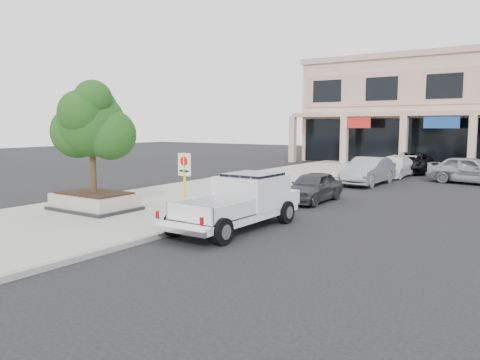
{
  "coord_description": "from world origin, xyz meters",
  "views": [
    {
      "loc": [
        8.21,
        -11.41,
        3.38
      ],
      "look_at": [
        -0.54,
        1.5,
        1.55
      ],
      "focal_mm": 35.0,
      "sensor_mm": 36.0,
      "label": 1
    }
  ],
  "objects_px": {
    "no_parking_sign": "(185,177)",
    "curb_car_a": "(312,187)",
    "curb_car_c": "(394,167)",
    "planter_tree": "(97,124)",
    "pickup_truck": "(235,203)",
    "curb_car_d": "(411,163)",
    "planter": "(94,201)",
    "curb_car_b": "(368,171)",
    "lot_car_a": "(471,170)"
  },
  "relations": [
    {
      "from": "no_parking_sign",
      "to": "curb_car_a",
      "type": "relative_size",
      "value": 0.58
    },
    {
      "from": "curb_car_c",
      "to": "curb_car_a",
      "type": "bearing_deg",
      "value": -88.59
    },
    {
      "from": "planter_tree",
      "to": "pickup_truck",
      "type": "distance_m",
      "value": 6.46
    },
    {
      "from": "curb_car_a",
      "to": "curb_car_d",
      "type": "relative_size",
      "value": 0.74
    },
    {
      "from": "no_parking_sign",
      "to": "curb_car_d",
      "type": "bearing_deg",
      "value": 84.91
    },
    {
      "from": "planter",
      "to": "pickup_truck",
      "type": "height_order",
      "value": "pickup_truck"
    },
    {
      "from": "planter_tree",
      "to": "curb_car_b",
      "type": "xyz_separation_m",
      "value": [
        5.62,
        14.38,
        -2.63
      ]
    },
    {
      "from": "planter_tree",
      "to": "no_parking_sign",
      "type": "xyz_separation_m",
      "value": [
        3.97,
        0.39,
        -1.78
      ]
    },
    {
      "from": "curb_car_d",
      "to": "lot_car_a",
      "type": "xyz_separation_m",
      "value": [
        4.5,
        -4.52,
        0.07
      ]
    },
    {
      "from": "curb_car_b",
      "to": "planter",
      "type": "bearing_deg",
      "value": -108.99
    },
    {
      "from": "planter",
      "to": "curb_car_a",
      "type": "distance_m",
      "value": 9.24
    },
    {
      "from": "planter",
      "to": "lot_car_a",
      "type": "distance_m",
      "value": 21.08
    },
    {
      "from": "planter",
      "to": "pickup_truck",
      "type": "bearing_deg",
      "value": 7.23
    },
    {
      "from": "curb_car_b",
      "to": "curb_car_d",
      "type": "distance_m",
      "value": 8.22
    },
    {
      "from": "pickup_truck",
      "to": "planter_tree",
      "type": "bearing_deg",
      "value": -173.13
    },
    {
      "from": "curb_car_c",
      "to": "lot_car_a",
      "type": "xyz_separation_m",
      "value": [
        4.76,
        -1.26,
        0.13
      ]
    },
    {
      "from": "planter",
      "to": "planter_tree",
      "type": "bearing_deg",
      "value": 48.97
    },
    {
      "from": "pickup_truck",
      "to": "lot_car_a",
      "type": "relative_size",
      "value": 1.19
    },
    {
      "from": "planter",
      "to": "curb_car_c",
      "type": "xyz_separation_m",
      "value": [
        5.83,
        19.48,
        0.2
      ]
    },
    {
      "from": "pickup_truck",
      "to": "curb_car_d",
      "type": "xyz_separation_m",
      "value": [
        0.04,
        21.98,
        -0.14
      ]
    },
    {
      "from": "no_parking_sign",
      "to": "curb_car_a",
      "type": "distance_m",
      "value": 6.95
    },
    {
      "from": "planter_tree",
      "to": "pickup_truck",
      "type": "height_order",
      "value": "planter_tree"
    },
    {
      "from": "pickup_truck",
      "to": "curb_car_c",
      "type": "xyz_separation_m",
      "value": [
        -0.22,
        18.71,
        -0.21
      ]
    },
    {
      "from": "planter_tree",
      "to": "lot_car_a",
      "type": "bearing_deg",
      "value": 59.96
    },
    {
      "from": "lot_car_a",
      "to": "curb_car_a",
      "type": "bearing_deg",
      "value": 166.83
    },
    {
      "from": "planter",
      "to": "no_parking_sign",
      "type": "relative_size",
      "value": 1.39
    },
    {
      "from": "curb_car_a",
      "to": "planter_tree",
      "type": "bearing_deg",
      "value": -128.58
    },
    {
      "from": "planter",
      "to": "curb_car_b",
      "type": "xyz_separation_m",
      "value": [
        5.76,
        14.54,
        0.3
      ]
    },
    {
      "from": "curb_car_b",
      "to": "curb_car_d",
      "type": "height_order",
      "value": "curb_car_b"
    },
    {
      "from": "curb_car_a",
      "to": "lot_car_a",
      "type": "relative_size",
      "value": 0.83
    },
    {
      "from": "planter_tree",
      "to": "curb_car_b",
      "type": "distance_m",
      "value": 15.67
    },
    {
      "from": "curb_car_a",
      "to": "curb_car_b",
      "type": "xyz_separation_m",
      "value": [
        0.01,
        7.31,
        0.11
      ]
    },
    {
      "from": "planter",
      "to": "curb_car_b",
      "type": "bearing_deg",
      "value": 68.39
    },
    {
      "from": "curb_car_c",
      "to": "lot_car_a",
      "type": "bearing_deg",
      "value": -13.02
    },
    {
      "from": "planter",
      "to": "curb_car_c",
      "type": "distance_m",
      "value": 20.33
    },
    {
      "from": "no_parking_sign",
      "to": "pickup_truck",
      "type": "bearing_deg",
      "value": 6.68
    },
    {
      "from": "planter",
      "to": "planter_tree",
      "type": "height_order",
      "value": "planter_tree"
    },
    {
      "from": "curb_car_a",
      "to": "curb_car_d",
      "type": "bearing_deg",
      "value": 88.62
    },
    {
      "from": "pickup_truck",
      "to": "curb_car_c",
      "type": "bearing_deg",
      "value": 91.62
    },
    {
      "from": "planter",
      "to": "curb_car_d",
      "type": "distance_m",
      "value": 23.55
    },
    {
      "from": "no_parking_sign",
      "to": "curb_car_c",
      "type": "relative_size",
      "value": 0.49
    },
    {
      "from": "planter",
      "to": "curb_car_b",
      "type": "relative_size",
      "value": 0.68
    },
    {
      "from": "planter_tree",
      "to": "curb_car_b",
      "type": "bearing_deg",
      "value": 68.64
    },
    {
      "from": "curb_car_c",
      "to": "curb_car_d",
      "type": "xyz_separation_m",
      "value": [
        0.26,
        3.27,
        0.06
      ]
    },
    {
      "from": "curb_car_a",
      "to": "curb_car_d",
      "type": "distance_m",
      "value": 15.52
    },
    {
      "from": "planter_tree",
      "to": "pickup_truck",
      "type": "xyz_separation_m",
      "value": [
        5.91,
        0.61,
        -2.53
      ]
    },
    {
      "from": "no_parking_sign",
      "to": "pickup_truck",
      "type": "height_order",
      "value": "no_parking_sign"
    },
    {
      "from": "planter",
      "to": "lot_car_a",
      "type": "height_order",
      "value": "lot_car_a"
    },
    {
      "from": "planter",
      "to": "planter_tree",
      "type": "xyz_separation_m",
      "value": [
        0.13,
        0.15,
        2.94
      ]
    },
    {
      "from": "curb_car_c",
      "to": "curb_car_d",
      "type": "relative_size",
      "value": 0.88
    }
  ]
}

